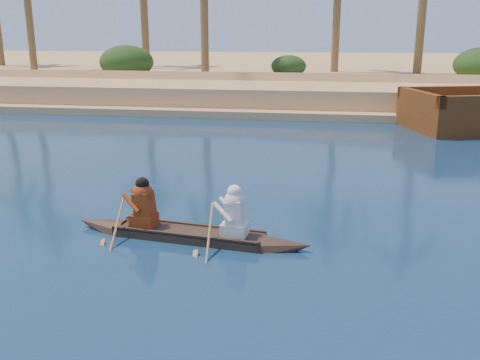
# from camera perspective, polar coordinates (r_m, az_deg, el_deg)

# --- Properties ---
(sandy_embankment) EXTENTS (150.00, 51.00, 1.50)m
(sandy_embankment) POSITION_cam_1_polar(r_m,az_deg,el_deg) (49.94, 14.25, 11.06)
(sandy_embankment) COLOR tan
(sandy_embankment) RESTS_ON ground
(shrub_cluster) EXTENTS (100.00, 6.00, 2.40)m
(shrub_cluster) POSITION_cam_1_polar(r_m,az_deg,el_deg) (34.62, 16.36, 10.25)
(shrub_cluster) COLOR #1E3D16
(shrub_cluster) RESTS_ON ground
(canoe) EXTENTS (5.05, 1.31, 1.38)m
(canoe) POSITION_cam_1_polar(r_m,az_deg,el_deg) (10.76, -5.55, -4.93)
(canoe) COLOR #31241B
(canoe) RESTS_ON ground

